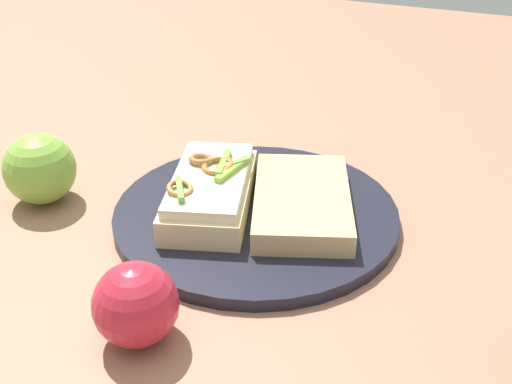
% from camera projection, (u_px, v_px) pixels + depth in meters
% --- Properties ---
extents(ground_plane, '(2.00, 2.00, 0.00)m').
position_uv_depth(ground_plane, '(256.00, 219.00, 0.66)').
color(ground_plane, '#996A52').
rests_on(ground_plane, ground).
extents(plate, '(0.30, 0.30, 0.01)m').
position_uv_depth(plate, '(256.00, 214.00, 0.66)').
color(plate, black).
rests_on(plate, ground_plane).
extents(sandwich, '(0.13, 0.18, 0.05)m').
position_uv_depth(sandwich, '(210.00, 190.00, 0.65)').
color(sandwich, beige).
rests_on(sandwich, plate).
extents(bread_slice_side, '(0.15, 0.19, 0.02)m').
position_uv_depth(bread_slice_side, '(302.00, 201.00, 0.65)').
color(bread_slice_side, tan).
rests_on(bread_slice_side, plate).
extents(apple_0, '(0.09, 0.09, 0.08)m').
position_uv_depth(apple_0, '(40.00, 169.00, 0.68)').
color(apple_0, '#7EB53C').
rests_on(apple_0, ground_plane).
extents(apple_1, '(0.10, 0.10, 0.07)m').
position_uv_depth(apple_1, '(136.00, 304.00, 0.49)').
color(apple_1, '#B92235').
rests_on(apple_1, ground_plane).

